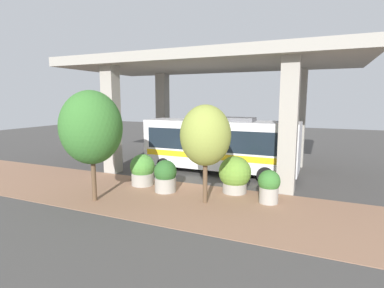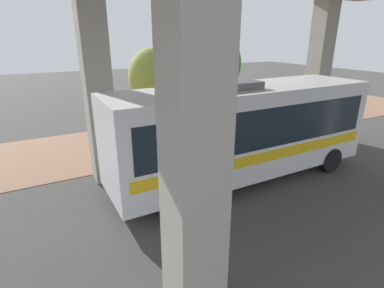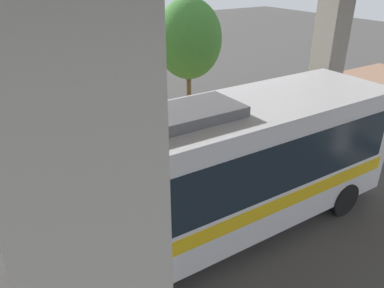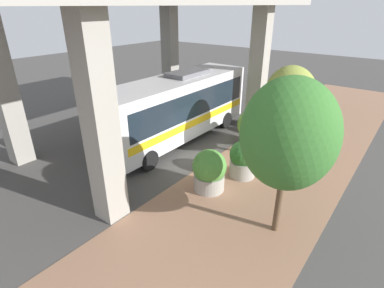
# 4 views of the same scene
# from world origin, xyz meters

# --- Properties ---
(ground_plane) EXTENTS (80.00, 80.00, 0.00)m
(ground_plane) POSITION_xyz_m (0.00, 0.00, 0.00)
(ground_plane) COLOR #474442
(ground_plane) RESTS_ON ground
(sidewalk_strip) EXTENTS (6.00, 40.00, 0.02)m
(sidewalk_strip) POSITION_xyz_m (-3.00, 0.00, 0.01)
(sidewalk_strip) COLOR #936B51
(sidewalk_strip) RESTS_ON ground
(overpass) EXTENTS (9.40, 19.32, 7.69)m
(overpass) POSITION_xyz_m (4.00, 0.00, 6.72)
(overpass) COLOR #9E998E
(overpass) RESTS_ON ground
(bus) EXTENTS (2.78, 10.07, 3.78)m
(bus) POSITION_xyz_m (3.04, -1.10, 2.04)
(bus) COLOR silver
(bus) RESTS_ON ground
(fire_hydrant) EXTENTS (0.44, 0.21, 0.88)m
(fire_hydrant) POSITION_xyz_m (-0.60, 0.74, 0.44)
(fire_hydrant) COLOR gold
(fire_hydrant) RESTS_ON ground
(planter_front) EXTENTS (1.06, 1.06, 1.61)m
(planter_front) POSITION_xyz_m (-1.55, -5.11, 0.84)
(planter_front) COLOR #9E998E
(planter_front) RESTS_ON ground
(planter_middle) EXTENTS (1.41, 1.41, 1.82)m
(planter_middle) POSITION_xyz_m (-1.39, 2.08, 0.89)
(planter_middle) COLOR #9E998E
(planter_middle) RESTS_ON ground
(planter_back) EXTENTS (1.22, 1.22, 1.73)m
(planter_back) POSITION_xyz_m (-1.96, 0.27, 0.86)
(planter_back) COLOR #9E998E
(planter_back) RESTS_ON ground
(planter_extra) EXTENTS (1.71, 1.71, 1.97)m
(planter_extra) POSITION_xyz_m (-0.65, -3.18, 0.98)
(planter_extra) COLOR #9E998E
(planter_extra) RESTS_ON ground
(street_tree_near) EXTENTS (2.92, 2.92, 5.36)m
(street_tree_near) POSITION_xyz_m (-4.65, 2.75, 3.60)
(street_tree_near) COLOR brown
(street_tree_near) RESTS_ON ground
(street_tree_far) EXTENTS (2.38, 2.38, 4.70)m
(street_tree_far) POSITION_xyz_m (-2.76, -2.31, 3.25)
(street_tree_far) COLOR brown
(street_tree_far) RESTS_ON ground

